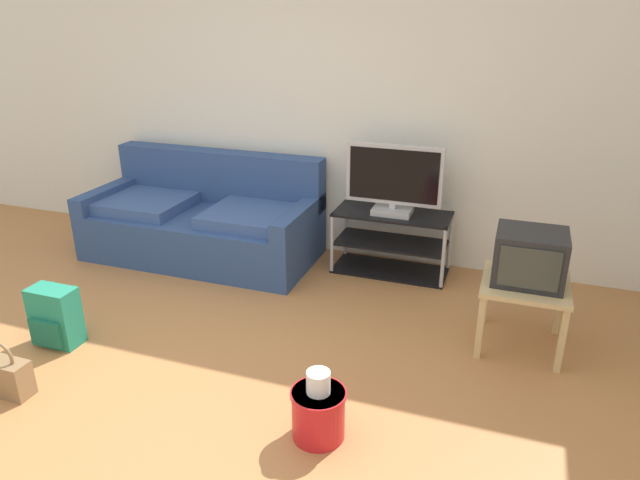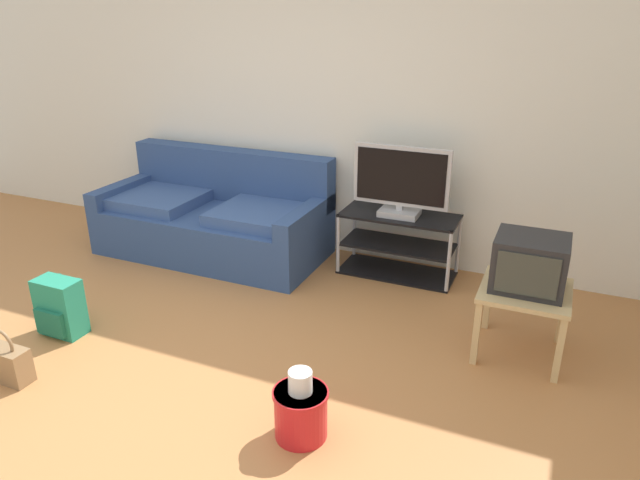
# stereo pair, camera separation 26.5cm
# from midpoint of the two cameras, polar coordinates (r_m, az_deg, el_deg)

# --- Properties ---
(ground_plane) EXTENTS (9.00, 9.80, 0.02)m
(ground_plane) POSITION_cam_midpoint_polar(r_m,az_deg,el_deg) (3.57, -17.14, -14.99)
(ground_plane) COLOR #B27542
(wall_back) EXTENTS (9.00, 0.10, 2.70)m
(wall_back) POSITION_cam_midpoint_polar(r_m,az_deg,el_deg) (5.07, -2.33, 13.76)
(wall_back) COLOR silver
(wall_back) RESTS_ON ground_plane
(couch) EXTENTS (2.00, 0.94, 0.88)m
(couch) POSITION_cam_midpoint_polar(r_m,az_deg,el_deg) (5.25, -12.77, 1.84)
(couch) COLOR navy
(couch) RESTS_ON ground_plane
(tv_stand) EXTENTS (0.95, 0.42, 0.52)m
(tv_stand) POSITION_cam_midpoint_polar(r_m,az_deg,el_deg) (4.81, 5.50, -0.27)
(tv_stand) COLOR black
(tv_stand) RESTS_ON ground_plane
(flat_tv) EXTENTS (0.77, 0.22, 0.57)m
(flat_tv) POSITION_cam_midpoint_polar(r_m,az_deg,el_deg) (4.62, 5.68, 5.85)
(flat_tv) COLOR #B2B2B7
(flat_tv) RESTS_ON tv_stand
(side_table) EXTENTS (0.54, 0.54, 0.46)m
(side_table) POSITION_cam_midpoint_polar(r_m,az_deg,el_deg) (3.88, 17.75, -4.94)
(side_table) COLOR tan
(side_table) RESTS_ON ground_plane
(crt_tv) EXTENTS (0.43, 0.39, 0.33)m
(crt_tv) POSITION_cam_midpoint_polar(r_m,az_deg,el_deg) (3.80, 18.18, -1.63)
(crt_tv) COLOR #232326
(crt_tv) RESTS_ON side_table
(backpack) EXTENTS (0.31, 0.24, 0.40)m
(backpack) POSITION_cam_midpoint_polar(r_m,az_deg,el_deg) (4.24, -26.37, -6.86)
(backpack) COLOR #238466
(backpack) RESTS_ON ground_plane
(handbag) EXTENTS (0.32, 0.13, 0.35)m
(handbag) POSITION_cam_midpoint_polar(r_m,az_deg,el_deg) (3.91, -30.54, -11.48)
(handbag) COLOR olive
(handbag) RESTS_ON ground_plane
(cleaning_bucket) EXTENTS (0.29, 0.29, 0.39)m
(cleaning_bucket) POSITION_cam_midpoint_polar(r_m,az_deg,el_deg) (3.08, -2.72, -16.51)
(cleaning_bucket) COLOR red
(cleaning_bucket) RESTS_ON ground_plane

